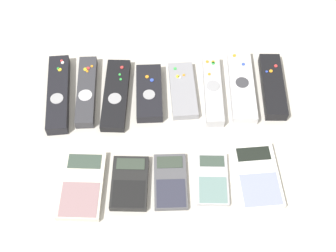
{
  "coord_description": "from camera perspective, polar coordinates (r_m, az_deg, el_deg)",
  "views": [
    {
      "loc": [
        -0.02,
        -0.53,
        0.9
      ],
      "look_at": [
        0.0,
        0.03,
        0.01
      ],
      "focal_mm": 50.0,
      "sensor_mm": 36.0,
      "label": 1
    }
  ],
  "objects": [
    {
      "name": "remote_6",
      "position": [
        1.12,
        8.95,
        4.81
      ],
      "size": [
        0.06,
        0.2,
        0.03
      ],
      "rotation": [
        0.0,
        0.0,
        -0.04
      ],
      "color": "silver",
      "rests_on": "ground_plane"
    },
    {
      "name": "calculator_3",
      "position": [
        0.99,
        5.43,
        -6.46
      ],
      "size": [
        0.07,
        0.12,
        0.01
      ],
      "rotation": [
        0.0,
        0.0,
        -0.05
      ],
      "color": "#B2B2B7",
      "rests_on": "ground_plane"
    },
    {
      "name": "remote_3",
      "position": [
        1.1,
        -2.31,
        4.06
      ],
      "size": [
        0.06,
        0.15,
        0.03
      ],
      "rotation": [
        0.0,
        0.0,
        -0.0
      ],
      "color": "black",
      "rests_on": "ground_plane"
    },
    {
      "name": "remote_5",
      "position": [
        1.11,
        5.49,
        4.32
      ],
      "size": [
        0.05,
        0.19,
        0.03
      ],
      "rotation": [
        0.0,
        0.0,
        -0.03
      ],
      "color": "#B7B7BC",
      "rests_on": "ground_plane"
    },
    {
      "name": "remote_2",
      "position": [
        1.1,
        -6.37,
        3.82
      ],
      "size": [
        0.07,
        0.2,
        0.02
      ],
      "rotation": [
        0.0,
        0.0,
        -0.07
      ],
      "color": "black",
      "rests_on": "ground_plane"
    },
    {
      "name": "remote_4",
      "position": [
        1.11,
        1.82,
        4.37
      ],
      "size": [
        0.06,
        0.16,
        0.02
      ],
      "rotation": [
        0.0,
        0.0,
        0.03
      ],
      "color": "gray",
      "rests_on": "ground_plane"
    },
    {
      "name": "calculator_2",
      "position": [
        0.99,
        0.53,
        -6.76
      ],
      "size": [
        0.07,
        0.13,
        0.01
      ],
      "rotation": [
        0.0,
        0.0,
        -0.01
      ],
      "color": "#4C4C51",
      "rests_on": "ground_plane"
    },
    {
      "name": "calculator_4",
      "position": [
        1.01,
        10.83,
        -6.02
      ],
      "size": [
        0.1,
        0.15,
        0.02
      ],
      "rotation": [
        0.0,
        0.0,
        0.05
      ],
      "color": "silver",
      "rests_on": "ground_plane"
    },
    {
      "name": "calculator_0",
      "position": [
        1.0,
        -10.43,
        -7.11
      ],
      "size": [
        0.1,
        0.16,
        0.02
      ],
      "rotation": [
        0.0,
        0.0,
        -0.07
      ],
      "color": "beige",
      "rests_on": "ground_plane"
    },
    {
      "name": "remote_7",
      "position": [
        1.14,
        12.63,
        4.76
      ],
      "size": [
        0.06,
        0.18,
        0.03
      ],
      "rotation": [
        0.0,
        0.0,
        -0.05
      ],
      "color": "black",
      "rests_on": "ground_plane"
    },
    {
      "name": "remote_0",
      "position": [
        1.13,
        -13.22,
        3.86
      ],
      "size": [
        0.06,
        0.21,
        0.03
      ],
      "rotation": [
        0.0,
        0.0,
        0.05
      ],
      "color": "black",
      "rests_on": "ground_plane"
    },
    {
      "name": "calculator_1",
      "position": [
        0.99,
        -4.7,
        -6.94
      ],
      "size": [
        0.08,
        0.12,
        0.02
      ],
      "rotation": [
        0.0,
        0.0,
        -0.06
      ],
      "color": "black",
      "rests_on": "ground_plane"
    },
    {
      "name": "remote_1",
      "position": [
        1.12,
        -9.9,
        4.2
      ],
      "size": [
        0.04,
        0.19,
        0.03
      ],
      "rotation": [
        0.0,
        0.0,
        0.0
      ],
      "color": "#333338",
      "rests_on": "ground_plane"
    },
    {
      "name": "ground_plane",
      "position": [
        1.04,
        0.06,
        -1.8
      ],
      "size": [
        3.0,
        3.0,
        0.0
      ],
      "primitive_type": "plane",
      "color": "beige"
    }
  ]
}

